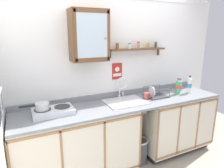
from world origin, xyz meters
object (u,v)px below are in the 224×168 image
mug (146,96)px  wall_cabinet (89,36)px  sink (125,104)px  bottle_water_blue_1 (180,86)px  dish_rack (155,95)px  hot_plate_stove (53,111)px  trash_bin (139,150)px  bottle_opaque_white_2 (189,85)px  bottle_soda_green_0 (178,87)px  saucepan (42,106)px  warning_sign (117,71)px

mug → wall_cabinet: (-0.79, 0.17, 0.85)m
sink → mug: 0.34m
bottle_water_blue_1 → wall_cabinet: 1.73m
sink → dish_rack: (0.52, -0.00, 0.05)m
dish_rack → hot_plate_stove: bearing=-179.7°
bottle_water_blue_1 → trash_bin: (-0.89, -0.20, -0.84)m
dish_rack → wall_cabinet: 1.32m
bottle_opaque_white_2 → mug: bottle_opaque_white_2 is taller
hot_plate_stove → trash_bin: hot_plate_stove is taller
hot_plate_stove → bottle_soda_green_0: size_ratio=1.85×
mug → wall_cabinet: bearing=167.8°
bottle_opaque_white_2 → mug: 0.80m
trash_bin → mug: bearing=32.7°
saucepan → mug: 1.44m
bottle_opaque_white_2 → trash_bin: size_ratio=0.77×
hot_plate_stove → bottle_soda_green_0: bottle_soda_green_0 is taller
bottle_soda_green_0 → bottle_water_blue_1: 0.19m
sink → trash_bin: (0.19, -0.13, -0.72)m
hot_plate_stove → trash_bin: bearing=-5.7°
wall_cabinet → warning_sign: wall_cabinet is taller
saucepan → trash_bin: saucepan is taller
dish_rack → mug: dish_rack is taller
saucepan → bottle_water_blue_1: (2.18, 0.06, -0.02)m
bottle_soda_green_0 → trash_bin: (-0.73, -0.08, -0.87)m
saucepan → dish_rack: size_ratio=1.01×
sink → warning_sign: 0.49m
bottle_soda_green_0 → wall_cabinet: 1.59m
sink → wall_cabinet: bearing=163.4°
saucepan → bottle_opaque_white_2: bottle_opaque_white_2 is taller
mug → bottle_water_blue_1: bearing=7.9°
dish_rack → warning_sign: 0.68m
bottle_water_blue_1 → dish_rack: size_ratio=0.64×
sink → bottle_soda_green_0: 0.93m
mug → wall_cabinet: size_ratio=0.16×
bottle_soda_green_0 → bottle_water_blue_1: bearing=36.2°
saucepan → mug: saucepan is taller
dish_rack → trash_bin: dish_rack is taller
dish_rack → trash_bin: size_ratio=0.90×
warning_sign → trash_bin: (0.18, -0.39, -1.14)m
bottle_opaque_white_2 → mug: bearing=176.9°
bottle_soda_green_0 → dish_rack: bottle_soda_green_0 is taller
bottle_water_blue_1 → bottle_opaque_white_2: bearing=-69.6°
mug → trash_bin: bearing=-147.3°
bottle_opaque_white_2 → wall_cabinet: 1.77m
bottle_water_blue_1 → bottle_opaque_white_2: bottle_opaque_white_2 is taller
wall_cabinet → bottle_water_blue_1: bearing=-2.6°
saucepan → bottle_soda_green_0: bearing=-1.5°
bottle_soda_green_0 → wall_cabinet: size_ratio=0.40×
bottle_water_blue_1 → wall_cabinet: wall_cabinet is taller
wall_cabinet → trash_bin: size_ratio=1.74×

